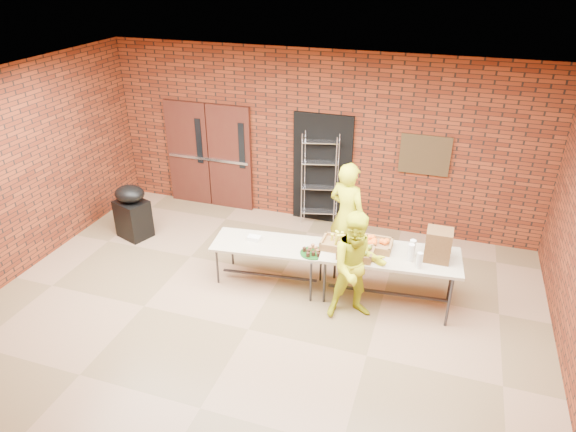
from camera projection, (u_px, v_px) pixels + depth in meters
The scene contains 19 objects.
room at pixel (243, 228), 6.34m from camera, with size 8.08×7.08×3.28m.
double_doors at pixel (209, 156), 10.10m from camera, with size 1.78×0.12×2.10m.
dark_doorway at pixel (322, 169), 9.48m from camera, with size 1.10×0.06×2.10m, color black.
bronze_plaque at pixel (425, 155), 8.74m from camera, with size 0.85×0.04×0.70m, color #3F2E19.
wire_rack at pixel (320, 180), 9.44m from camera, with size 0.65×0.22×1.78m, color #B6B7BE, non-canonical shape.
table_left at pixel (269, 247), 7.82m from camera, with size 1.76×0.90×0.70m.
table_right at pixel (390, 258), 7.34m from camera, with size 2.04×1.00×0.81m.
basket_bananas at pixel (338, 243), 7.44m from camera, with size 0.48×0.37×0.15m.
basket_oranges at pixel (375, 244), 7.42m from camera, with size 0.48×0.37×0.15m.
basket_apples at pixel (356, 252), 7.23m from camera, with size 0.49×0.38×0.15m.
muffin_tray at pixel (313, 251), 7.51m from camera, with size 0.38×0.38×0.10m.
napkin_box at pixel (254, 238), 7.86m from camera, with size 0.20×0.13×0.07m, color white.
coffee_dispenser at pixel (438, 245), 7.08m from camera, with size 0.35×0.31×0.46m, color brown.
cup_stack_front at pixel (411, 253), 7.08m from camera, with size 0.09×0.09×0.26m, color white.
cup_stack_mid at pixel (419, 260), 6.94m from camera, with size 0.08×0.08×0.23m, color white.
cup_stack_back at pixel (412, 248), 7.19m from camera, with size 0.09×0.09×0.26m, color white.
covered_grill at pixel (132, 211), 9.18m from camera, with size 0.67×0.61×0.99m.
volunteer_woman at pixel (347, 216), 8.13m from camera, with size 0.66×0.43×1.81m, color yellow.
volunteer_man at pixel (357, 267), 7.01m from camera, with size 0.79×0.61×1.62m, color yellow.
Camera 1 is at (2.27, -5.10, 4.66)m, focal length 32.00 mm.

